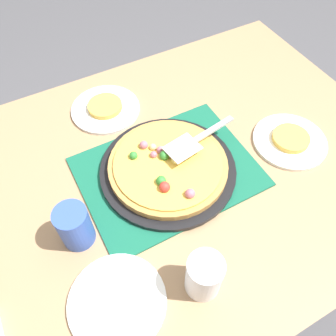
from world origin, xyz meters
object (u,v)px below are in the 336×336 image
plate_near_left (290,141)px  plate_far_right (106,109)px  served_slice_right (105,106)px  pizza (168,165)px  cup_far (204,276)px  pizza_server (196,140)px  pizza_pan (168,169)px  cup_corner (75,226)px  plate_side (117,302)px  served_slice_left (291,138)px

plate_near_left → plate_far_right: 0.58m
plate_far_right → served_slice_right: size_ratio=2.00×
pizza → cup_far: cup_far is taller
served_slice_right → plate_near_left: bearing=-41.8°
plate_far_right → pizza_server: 0.34m
pizza → plate_far_right: pizza is taller
served_slice_right → pizza_server: pizza_server is taller
pizza → plate_far_right: bearing=100.7°
pizza_pan → cup_corner: bearing=-166.2°
plate_side → pizza_pan: bearing=44.1°
plate_side → cup_far: cup_far is taller
pizza_server → plate_near_left: bearing=-18.3°
cup_far → pizza_server: size_ratio=0.51×
pizza_pan → cup_far: size_ratio=3.17×
pizza → plate_near_left: 0.38m
plate_near_left → plate_far_right: bearing=138.2°
pizza → plate_far_right: size_ratio=1.50×
plate_near_left → served_slice_right: bearing=138.2°
plate_near_left → plate_far_right: size_ratio=1.00×
pizza → served_slice_right: (-0.06, 0.31, -0.02)m
pizza_pan → plate_far_right: 0.32m
served_slice_left → pizza_server: bearing=161.7°
pizza_pan → pizza_server: bearing=9.6°
plate_side → served_slice_left: (0.64, 0.18, 0.01)m
pizza → cup_far: (-0.08, -0.31, 0.03)m
plate_near_left → served_slice_left: size_ratio=2.00×
plate_far_right → served_slice_right: (-0.00, 0.00, 0.01)m
plate_far_right → plate_near_left: bearing=-41.8°
plate_side → cup_corner: 0.20m
pizza → cup_far: 0.33m
plate_side → served_slice_left: size_ratio=2.00×
plate_side → cup_far: bearing=-16.6°
cup_corner → pizza: bearing=13.8°
plate_far_right → served_slice_right: served_slice_right is taller
plate_near_left → served_slice_right: 0.58m
plate_near_left → served_slice_right: served_slice_right is taller
cup_far → cup_corner: (-0.21, 0.24, 0.00)m
cup_far → plate_far_right: bearing=88.1°
plate_far_right → cup_corner: (-0.23, -0.38, 0.06)m
plate_far_right → plate_side: 0.61m
plate_far_right → served_slice_right: 0.01m
cup_far → served_slice_right: bearing=88.1°
served_slice_left → pizza_server: pizza_server is taller
plate_far_right → pizza: bearing=-79.3°
pizza → served_slice_left: bearing=-11.4°
plate_far_right → served_slice_left: 0.58m
plate_far_right → pizza_server: bearing=-62.2°
pizza_pan → plate_far_right: bearing=100.9°
served_slice_left → served_slice_right: 0.58m
pizza_server → served_slice_right: bearing=117.8°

